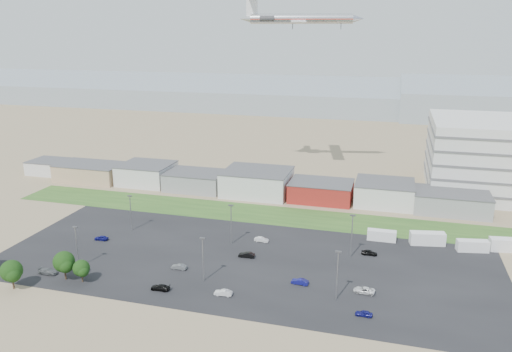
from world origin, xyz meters
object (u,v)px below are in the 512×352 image
(parked_car_0, at_px, (364,290))
(parked_car_1, at_px, (300,282))
(box_trailer_a, at_px, (382,235))
(parked_car_2, at_px, (364,313))
(parked_car_10, at_px, (48,271))
(parked_car_13, at_px, (223,293))
(parked_car_4, at_px, (179,267))
(parked_car_8, at_px, (369,252))
(parked_car_11, at_px, (262,240))
(airliner, at_px, (301,19))
(parked_car_7, at_px, (247,255))
(parked_car_5, at_px, (101,238))
(parked_car_3, at_px, (160,287))

(parked_car_0, bearing_deg, parked_car_1, -86.15)
(box_trailer_a, relative_size, parked_car_2, 2.23)
(parked_car_10, xyz_separation_m, parked_car_13, (41.59, 1.70, -0.03))
(parked_car_4, bearing_deg, parked_car_1, 91.56)
(parked_car_2, bearing_deg, parked_car_8, -175.94)
(parked_car_1, xyz_separation_m, parked_car_11, (-14.06, 19.99, -0.01))
(parked_car_8, bearing_deg, parked_car_10, 113.31)
(airliner, bearing_deg, parked_car_7, -99.87)
(parked_car_5, bearing_deg, parked_car_4, 67.27)
(parked_car_0, xyz_separation_m, parked_car_2, (0.56, -9.12, -0.06))
(airliner, height_order, parked_car_0, airliner)
(parked_car_2, relative_size, parked_car_8, 0.87)
(parked_car_0, distance_m, parked_car_10, 70.72)
(parked_car_4, bearing_deg, parked_car_13, 58.76)
(airliner, relative_size, parked_car_5, 11.90)
(parked_car_4, height_order, parked_car_5, parked_car_5)
(parked_car_1, xyz_separation_m, parked_car_4, (-28.40, -0.45, -0.02))
(parked_car_3, relative_size, parked_car_5, 1.14)
(parked_car_10, distance_m, parked_car_11, 52.12)
(parked_car_0, xyz_separation_m, parked_car_5, (-68.97, 9.61, -0.00))
(box_trailer_a, bearing_deg, parked_car_5, -164.65)
(parked_car_7, bearing_deg, parked_car_11, 171.30)
(parked_car_1, relative_size, parked_car_3, 0.91)
(box_trailer_a, xyz_separation_m, parked_car_7, (-31.39, -19.61, -0.74))
(box_trailer_a, bearing_deg, parked_car_7, -148.25)
(box_trailer_a, distance_m, parked_car_5, 74.20)
(parked_car_2, bearing_deg, box_trailer_a, 179.93)
(parked_car_7, relative_size, parked_car_8, 1.04)
(parked_car_2, bearing_deg, airliner, -158.62)
(parked_car_1, xyz_separation_m, parked_car_8, (13.70, 19.35, 0.02))
(parked_car_0, distance_m, parked_car_7, 30.56)
(airliner, bearing_deg, parked_car_13, -99.80)
(box_trailer_a, height_order, parked_car_4, box_trailer_a)
(parked_car_4, bearing_deg, parked_car_10, -68.91)
(parked_car_5, bearing_deg, airliner, 150.48)
(parked_car_2, height_order, parked_car_4, parked_car_4)
(parked_car_0, height_order, parked_car_1, parked_car_1)
(parked_car_2, height_order, parked_car_7, parked_car_7)
(parked_car_7, relative_size, parked_car_11, 1.06)
(airliner, relative_size, parked_car_7, 10.98)
(parked_car_8, height_order, parked_car_13, parked_car_8)
(parked_car_11, bearing_deg, parked_car_7, 176.84)
(parked_car_7, xyz_separation_m, parked_car_11, (1.06, 10.12, -0.04))
(parked_car_2, distance_m, parked_car_7, 35.09)
(parked_car_1, height_order, parked_car_10, parked_car_10)
(parked_car_0, xyz_separation_m, parked_car_11, (-27.83, 20.06, -0.01))
(parked_car_5, height_order, parked_car_11, parked_car_5)
(box_trailer_a, xyz_separation_m, parked_car_0, (-2.49, -29.55, -0.76))
(parked_car_3, height_order, parked_car_8, parked_car_8)
(box_trailer_a, xyz_separation_m, parked_car_10, (-72.40, -40.26, -0.74))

